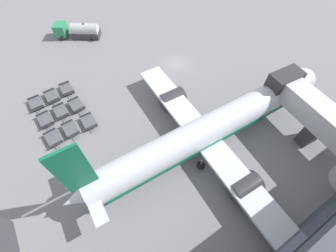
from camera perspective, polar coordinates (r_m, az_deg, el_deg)
name	(u,v)px	position (r m, az deg, el deg)	size (l,w,h in m)	color
ground_plane	(176,64)	(42.09, 2.03, 15.57)	(500.00, 500.00, 0.00)	gray
jet_bridge	(334,135)	(33.45, 36.53, -1.91)	(17.38, 5.71, 6.63)	silver
airplane	(208,130)	(29.15, 10.11, -1.02)	(29.04, 37.82, 11.75)	silver
fuel_tanker_primary	(80,31)	(51.22, -21.53, 21.54)	(6.87, 8.51, 2.91)	#2D8C5B
baggage_dolly_row_near_col_a	(36,104)	(40.05, -30.53, 4.91)	(3.35, 1.87, 0.92)	#515459
baggage_dolly_row_near_col_b	(45,120)	(37.13, -28.71, 1.32)	(3.38, 1.95, 0.92)	#515459
baggage_dolly_row_near_col_c	(53,138)	(34.58, -27.12, -2.84)	(3.41, 2.01, 0.92)	#515459
baggage_dolly_row_mid_a_col_a	(52,97)	(39.95, -27.40, 6.66)	(3.38, 1.93, 0.92)	#515459
baggage_dolly_row_mid_a_col_b	(61,112)	(37.16, -25.52, 3.33)	(3.35, 1.88, 0.92)	#515459
baggage_dolly_row_mid_a_col_c	(71,129)	(34.47, -23.51, -0.81)	(3.38, 1.94, 0.92)	#515459
baggage_dolly_row_mid_b_col_a	(67,89)	(40.12, -24.33, 8.52)	(3.34, 1.84, 0.92)	#515459
baggage_dolly_row_mid_b_col_b	(77,105)	(37.05, -22.19, 4.89)	(3.40, 1.98, 0.92)	#515459
baggage_dolly_row_mid_b_col_c	(89,122)	(34.34, -19.49, 0.99)	(3.34, 1.85, 0.92)	#515459
stand_guidance_stripe	(145,153)	(30.32, -5.79, -6.94)	(1.25, 31.45, 0.01)	white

